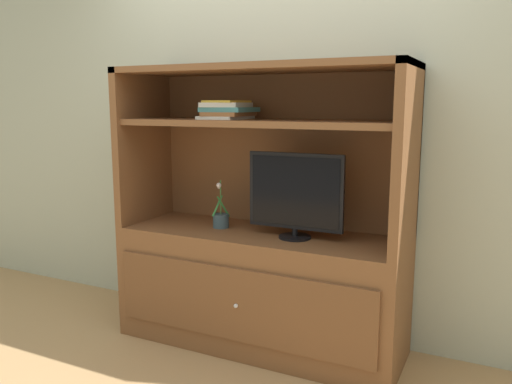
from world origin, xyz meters
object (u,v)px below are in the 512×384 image
(potted_plant, at_px, (221,219))
(magazine_stack, at_px, (228,110))
(tv_monitor, at_px, (295,194))
(media_console, at_px, (260,260))

(potted_plant, height_order, magazine_stack, magazine_stack)
(tv_monitor, bearing_deg, magazine_stack, 175.93)
(tv_monitor, height_order, potted_plant, tv_monitor)
(tv_monitor, distance_m, potted_plant, 0.54)
(media_console, distance_m, tv_monitor, 0.49)
(media_console, height_order, tv_monitor, media_console)
(media_console, bearing_deg, magazine_stack, -178.17)
(tv_monitor, relative_size, magazine_stack, 1.75)
(media_console, relative_size, magazine_stack, 5.37)
(magazine_stack, bearing_deg, potted_plant, 177.33)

